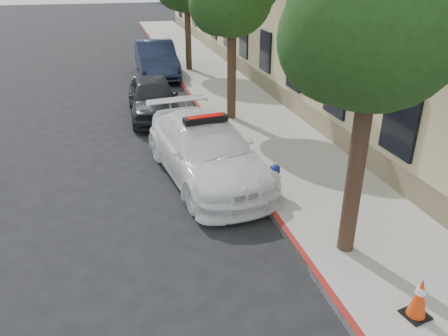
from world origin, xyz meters
TOP-DOWN VIEW (x-y plane):
  - ground at (0.00, 0.00)m, footprint 120.00×120.00m
  - sidewalk at (3.60, 10.00)m, footprint 3.20×50.00m
  - curb_strip at (2.06, 10.00)m, footprint 0.12×50.00m
  - tree_near at (2.93, -2.01)m, footprint 2.92×2.82m
  - police_car at (1.10, 1.92)m, footprint 2.79×5.43m
  - parked_car_mid at (0.35, 7.25)m, footprint 1.79×4.23m
  - parked_car_far at (1.20, 13.56)m, footprint 1.77×5.03m
  - fire_hydrant at (2.35, 0.35)m, footprint 0.31×0.29m
  - traffic_cone at (3.06, -3.86)m, footprint 0.42×0.42m

SIDE VIEW (x-z plane):
  - ground at x=0.00m, z-range 0.00..0.00m
  - sidewalk at x=3.60m, z-range 0.00..0.15m
  - curb_strip at x=2.06m, z-range 0.00..0.15m
  - traffic_cone at x=3.06m, z-range 0.15..0.84m
  - fire_hydrant at x=2.35m, z-range 0.14..0.89m
  - parked_car_mid at x=0.35m, z-range 0.00..1.43m
  - police_car at x=1.10m, z-range -0.07..1.59m
  - parked_car_far at x=1.20m, z-range 0.00..1.66m
  - tree_near at x=2.93m, z-range 1.46..7.08m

